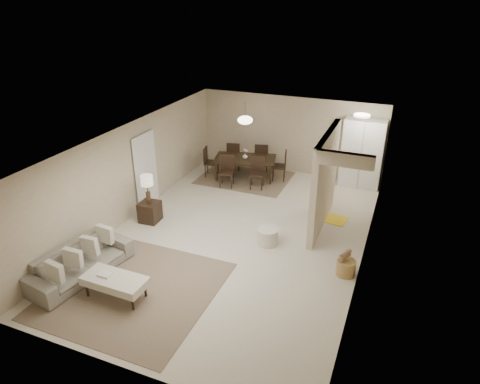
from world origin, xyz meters
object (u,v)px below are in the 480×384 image
at_px(wicker_basket, 346,268).
at_px(ottoman_bench, 115,281).
at_px(dining_table, 245,168).
at_px(side_table, 150,212).
at_px(sofa, 80,262).
at_px(round_pouf, 268,236).
at_px(pantry_cabinet, 362,154).

bearing_deg(wicker_basket, ottoman_bench, -149.14).
distance_m(wicker_basket, dining_table, 5.58).
height_order(wicker_basket, dining_table, dining_table).
height_order(side_table, dining_table, dining_table).
bearing_deg(side_table, ottoman_bench, -69.62).
relative_size(ottoman_bench, side_table, 2.41).
xyz_separation_m(wicker_basket, dining_table, (-3.88, 4.01, 0.16)).
xyz_separation_m(sofa, round_pouf, (3.26, 2.67, -0.13)).
xyz_separation_m(pantry_cabinet, dining_table, (-3.48, -0.78, -0.71)).
height_order(sofa, ottoman_bench, sofa).
bearing_deg(ottoman_bench, round_pouf, 55.26).
bearing_deg(sofa, wicker_basket, -58.29).
xyz_separation_m(pantry_cabinet, ottoman_bench, (-3.68, -7.22, -0.68)).
distance_m(ottoman_bench, side_table, 3.07).
relative_size(round_pouf, dining_table, 0.27).
bearing_deg(pantry_cabinet, ottoman_bench, -117.00).
bearing_deg(round_pouf, sofa, -140.69).
relative_size(pantry_cabinet, sofa, 0.93).
bearing_deg(ottoman_bench, dining_table, 89.29).
height_order(side_table, round_pouf, side_table).
height_order(sofa, side_table, sofa).
xyz_separation_m(sofa, dining_table, (1.32, 6.15, 0.01)).
bearing_deg(sofa, round_pouf, -41.33).
relative_size(pantry_cabinet, round_pouf, 4.08).
bearing_deg(sofa, side_table, 8.25).
distance_m(round_pouf, wicker_basket, 2.01).
distance_m(pantry_cabinet, ottoman_bench, 8.13).
relative_size(sofa, dining_table, 1.18).
xyz_separation_m(side_table, wicker_basket, (5.15, -0.44, -0.10)).
distance_m(pantry_cabinet, wicker_basket, 4.88).
relative_size(pantry_cabinet, side_table, 3.92).
distance_m(ottoman_bench, dining_table, 6.45).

